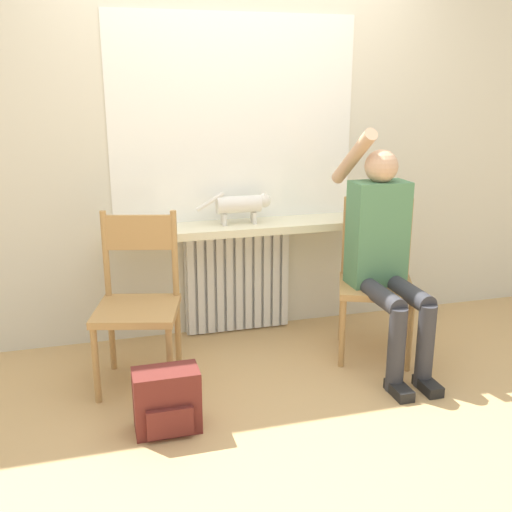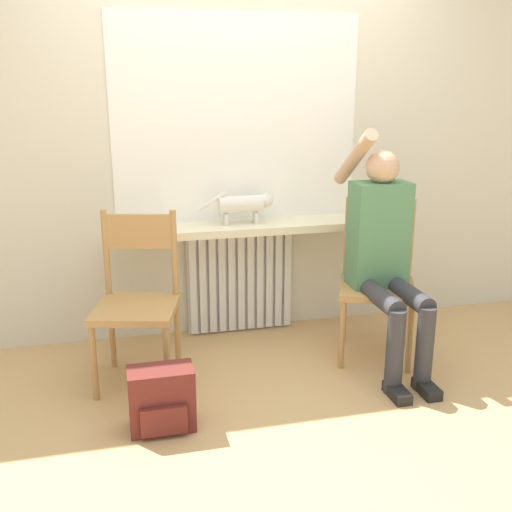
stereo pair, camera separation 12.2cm
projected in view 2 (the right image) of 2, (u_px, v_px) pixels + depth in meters
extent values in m
plane|color=tan|center=(286.00, 414.00, 3.14)|extent=(12.00, 12.00, 0.00)
cube|color=beige|center=(236.00, 134.00, 3.91)|extent=(7.00, 0.06, 2.70)
cube|color=silver|center=(240.00, 279.00, 4.13)|extent=(0.73, 0.05, 0.74)
cube|color=silver|center=(193.00, 284.00, 4.01)|extent=(0.05, 0.03, 0.71)
cube|color=silver|center=(203.00, 284.00, 4.03)|extent=(0.05, 0.03, 0.71)
cube|color=silver|center=(212.00, 283.00, 4.04)|extent=(0.05, 0.03, 0.71)
cube|color=silver|center=(222.00, 282.00, 4.06)|extent=(0.05, 0.03, 0.71)
cube|color=silver|center=(231.00, 281.00, 4.07)|extent=(0.05, 0.03, 0.71)
cube|color=silver|center=(241.00, 281.00, 4.08)|extent=(0.05, 0.03, 0.71)
cube|color=silver|center=(250.00, 280.00, 4.10)|extent=(0.05, 0.03, 0.71)
cube|color=silver|center=(260.00, 279.00, 4.11)|extent=(0.05, 0.03, 0.71)
cube|color=silver|center=(269.00, 279.00, 4.13)|extent=(0.05, 0.03, 0.71)
cube|color=silver|center=(278.00, 278.00, 4.14)|extent=(0.05, 0.03, 0.71)
cube|color=silver|center=(287.00, 277.00, 4.16)|extent=(0.05, 0.03, 0.71)
cube|color=beige|center=(243.00, 227.00, 3.90)|extent=(1.68, 0.32, 0.05)
cube|color=white|center=(237.00, 120.00, 3.85)|extent=(1.61, 0.01, 1.30)
cube|color=#B2844C|center=(136.00, 309.00, 3.35)|extent=(0.54, 0.54, 0.04)
cylinder|color=#B2844C|center=(94.00, 363.00, 3.23)|extent=(0.04, 0.04, 0.43)
cylinder|color=#B2844C|center=(167.00, 364.00, 3.22)|extent=(0.04, 0.04, 0.43)
cylinder|color=#B2844C|center=(112.00, 333.00, 3.61)|extent=(0.04, 0.04, 0.43)
cylinder|color=#B2844C|center=(178.00, 334.00, 3.60)|extent=(0.04, 0.04, 0.43)
cylinder|color=#B2844C|center=(106.00, 252.00, 3.46)|extent=(0.04, 0.04, 0.50)
cylinder|color=#B2844C|center=(174.00, 253.00, 3.46)|extent=(0.04, 0.04, 0.50)
cube|color=#B2844C|center=(139.00, 231.00, 3.43)|extent=(0.39, 0.12, 0.20)
cube|color=#B2844C|center=(377.00, 289.00, 3.68)|extent=(0.59, 0.59, 0.04)
cylinder|color=#B2844C|center=(342.00, 335.00, 3.59)|extent=(0.04, 0.04, 0.43)
cylinder|color=#B2844C|center=(410.00, 339.00, 3.52)|extent=(0.04, 0.04, 0.43)
cylinder|color=#B2844C|center=(344.00, 311.00, 3.96)|extent=(0.04, 0.04, 0.43)
cylinder|color=#B2844C|center=(405.00, 315.00, 3.90)|extent=(0.04, 0.04, 0.43)
cylinder|color=#B2844C|center=(347.00, 236.00, 3.82)|extent=(0.04, 0.04, 0.50)
cylinder|color=#B2844C|center=(411.00, 239.00, 3.76)|extent=(0.04, 0.04, 0.50)
cube|color=#B2844C|center=(380.00, 218.00, 3.75)|extent=(0.38, 0.18, 0.20)
cylinder|color=#333338|center=(379.00, 296.00, 3.45)|extent=(0.11, 0.48, 0.11)
cylinder|color=#333338|center=(407.00, 294.00, 3.49)|extent=(0.11, 0.48, 0.11)
cylinder|color=#333338|center=(395.00, 352.00, 3.29)|extent=(0.10, 0.10, 0.49)
cylinder|color=#333338|center=(424.00, 349.00, 3.33)|extent=(0.10, 0.10, 0.49)
cube|color=black|center=(397.00, 393.00, 3.30)|extent=(0.09, 0.20, 0.06)
cube|color=black|center=(427.00, 389.00, 3.34)|extent=(0.09, 0.20, 0.06)
cube|color=#4C7F56|center=(379.00, 235.00, 3.60)|extent=(0.34, 0.20, 0.64)
sphere|color=tan|center=(383.00, 167.00, 3.49)|extent=(0.20, 0.20, 0.20)
cylinder|color=tan|center=(355.00, 158.00, 3.58)|extent=(0.08, 0.50, 0.38)
cylinder|color=#4C7F56|center=(405.00, 240.00, 3.61)|extent=(0.08, 0.08, 0.51)
cylinder|color=silver|center=(241.00, 204.00, 3.85)|extent=(0.29, 0.11, 0.11)
sphere|color=silver|center=(266.00, 201.00, 3.88)|extent=(0.09, 0.09, 0.09)
cone|color=silver|center=(267.00, 195.00, 3.85)|extent=(0.03, 0.03, 0.03)
cone|color=silver|center=(265.00, 194.00, 3.89)|extent=(0.03, 0.03, 0.03)
cylinder|color=silver|center=(257.00, 218.00, 3.87)|extent=(0.03, 0.03, 0.08)
cylinder|color=silver|center=(255.00, 216.00, 3.92)|extent=(0.03, 0.03, 0.08)
cylinder|color=silver|center=(226.00, 220.00, 3.83)|extent=(0.03, 0.03, 0.08)
cylinder|color=silver|center=(225.00, 218.00, 3.88)|extent=(0.03, 0.03, 0.08)
cylinder|color=silver|center=(212.00, 201.00, 3.80)|extent=(0.19, 0.03, 0.12)
cube|color=maroon|center=(162.00, 399.00, 2.97)|extent=(0.32, 0.18, 0.32)
cube|color=maroon|center=(164.00, 421.00, 2.89)|extent=(0.23, 0.03, 0.15)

